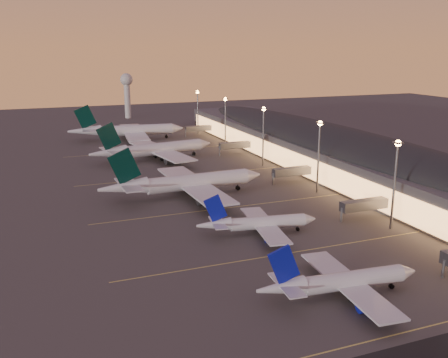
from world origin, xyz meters
TOP-DOWN VIEW (x-y plane):
  - ground at (0.00, 0.00)m, footprint 700.00×700.00m
  - airliner_narrow_south at (-1.11, -29.08)m, footprint 36.74×32.93m
  - airliner_narrow_north at (-1.61, 10.11)m, footprint 34.41×31.06m
  - airliner_wide_near at (-9.94, 52.35)m, footprint 59.33×53.98m
  - airliner_wide_mid at (-6.04, 113.48)m, footprint 59.83×55.16m
  - airliner_wide_far at (-7.59, 170.07)m, footprint 63.94×58.54m
  - terminal_building at (61.84, 72.47)m, footprint 56.35×255.00m
  - light_masts at (36.00, 65.00)m, footprint 2.20×217.20m
  - radar_tower at (10.00, 260.00)m, footprint 9.00×9.00m
  - lane_markings at (0.00, 40.00)m, footprint 90.00×180.36m

SIDE VIEW (x-z plane):
  - ground at x=0.00m, z-range 0.00..0.00m
  - lane_markings at x=0.00m, z-range 0.01..0.01m
  - airliner_narrow_north at x=-1.61m, z-range -2.97..9.33m
  - airliner_narrow_south at x=-1.11m, z-range -3.17..9.95m
  - airliner_wide_near at x=-9.94m, z-range -4.61..14.39m
  - airliner_wide_mid at x=-6.04m, z-range -4.65..14.53m
  - airliner_wide_far at x=-7.59m, z-range -4.96..15.49m
  - terminal_building at x=61.84m, z-range 0.05..17.51m
  - light_masts at x=36.00m, z-range 4.60..30.50m
  - radar_tower at x=10.00m, z-range 5.62..38.12m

